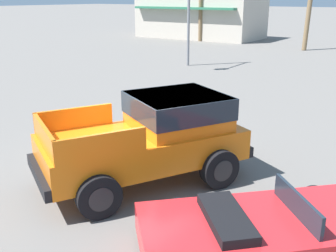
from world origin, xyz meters
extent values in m
plane|color=slate|center=(0.00, 0.00, 0.00)|extent=(320.00, 320.00, 0.00)
cube|color=orange|center=(0.46, -0.48, 0.84)|extent=(3.88, 4.89, 0.68)
cube|color=orange|center=(0.87, 0.31, 1.56)|extent=(2.57, 2.61, 0.76)
cube|color=#1E2833|center=(0.87, 0.31, 1.70)|extent=(2.63, 2.66, 0.49)
cube|color=orange|center=(-0.99, -1.13, 1.42)|extent=(0.90, 1.62, 0.48)
cube|color=orange|center=(0.75, -2.04, 1.42)|extent=(0.90, 1.62, 0.48)
cube|color=orange|center=(-0.52, -2.34, 1.42)|extent=(1.77, 0.98, 0.48)
cube|color=black|center=(1.51, 1.54, 0.62)|extent=(1.85, 1.07, 0.24)
cube|color=black|center=(-0.60, -2.50, 0.62)|extent=(1.85, 1.07, 0.24)
cylinder|color=black|center=(0.17, 1.23, 0.44)|extent=(0.67, 0.92, 0.88)
cylinder|color=#232326|center=(0.17, 1.23, 0.44)|extent=(0.50, 0.57, 0.48)
cylinder|color=black|center=(2.03, 0.26, 0.44)|extent=(0.67, 0.92, 0.88)
cylinder|color=#232326|center=(2.03, 0.26, 0.44)|extent=(0.50, 0.57, 0.48)
cylinder|color=black|center=(-1.12, -1.21, 0.44)|extent=(0.67, 0.92, 0.88)
cylinder|color=#232326|center=(-1.12, -1.21, 0.44)|extent=(0.50, 0.57, 0.48)
cylinder|color=black|center=(0.74, -2.19, 0.44)|extent=(0.67, 0.92, 0.88)
cylinder|color=#232326|center=(0.74, -2.19, 0.44)|extent=(0.50, 0.57, 0.48)
cube|color=red|center=(3.81, -1.42, 0.42)|extent=(4.20, 4.23, 0.49)
cube|color=#1E2833|center=(4.14, -1.09, 0.86)|extent=(1.12, 1.10, 0.39)
cube|color=black|center=(3.30, -1.94, 0.75)|extent=(1.42, 1.42, 0.16)
cylinder|color=black|center=(4.12, 0.10, 0.33)|extent=(0.61, 0.62, 0.65)
cylinder|color=#9E9EA3|center=(4.12, 0.10, 0.33)|extent=(0.42, 0.42, 0.36)
cylinder|color=black|center=(2.30, -1.74, 0.33)|extent=(0.61, 0.62, 0.65)
cylinder|color=#9E9EA3|center=(2.30, -1.74, 0.33)|extent=(0.42, 0.42, 0.36)
cylinder|color=slate|center=(-7.23, 13.60, 3.04)|extent=(0.16, 0.16, 6.08)
cylinder|color=brown|center=(-3.54, 25.21, 3.77)|extent=(0.36, 0.89, 7.54)
cube|color=#BCB2A3|center=(-15.52, 28.99, 2.08)|extent=(12.25, 6.02, 4.16)
cube|color=#286B4C|center=(-15.52, 25.63, 2.99)|extent=(11.02, 0.70, 0.20)
camera|label=1|loc=(5.65, -6.89, 4.06)|focal=42.00mm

